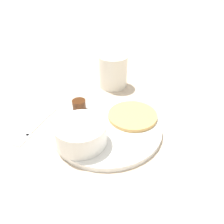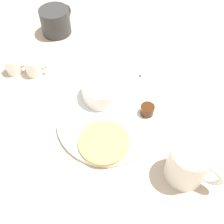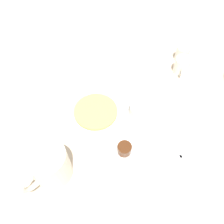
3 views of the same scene
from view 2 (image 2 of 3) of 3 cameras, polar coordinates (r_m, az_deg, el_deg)
name	(u,v)px [view 2 (image 2 of 3)]	position (r m, az deg, el deg)	size (l,w,h in m)	color
ground_plane	(108,122)	(0.71, -0.84, -2.01)	(4.00, 4.00, 0.00)	#C6B299
plate	(108,120)	(0.70, -0.84, -1.73)	(0.26, 0.26, 0.01)	white
pancake_stack	(104,142)	(0.66, -1.69, -6.16)	(0.12, 0.12, 0.01)	tan
bowl	(102,89)	(0.73, -1.96, 4.62)	(0.11, 0.11, 0.05)	white
syrup_cup	(147,110)	(0.71, 7.18, 0.43)	(0.04, 0.04, 0.03)	#47230F
butter_ramekin	(107,87)	(0.75, -1.02, 5.11)	(0.05, 0.05, 0.04)	white
coffee_mug	(189,164)	(0.61, 15.36, -10.11)	(0.12, 0.09, 0.10)	silver
creamer_pitcher_near	(34,66)	(0.84, -15.65, 8.91)	(0.06, 0.05, 0.05)	white
creamer_pitcher_far	(13,65)	(0.86, -19.47, 8.94)	(0.05, 0.05, 0.05)	white
fork	(144,80)	(0.81, 6.48, 6.51)	(0.14, 0.07, 0.00)	silver
second_mug	(56,21)	(0.96, -11.33, 17.69)	(0.09, 0.13, 0.08)	#333333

